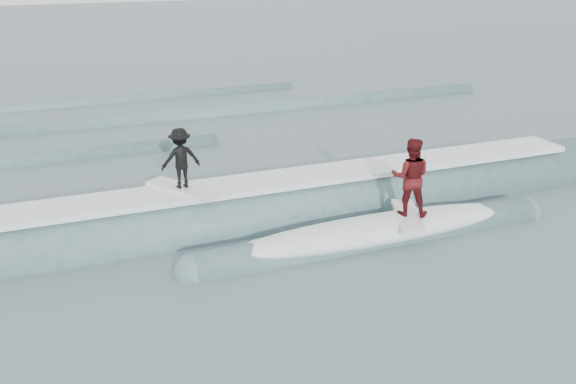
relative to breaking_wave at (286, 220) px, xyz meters
name	(u,v)px	position (x,y,z in m)	size (l,w,h in m)	color
ground	(412,362)	(-0.24, -6.43, -0.04)	(160.00, 160.00, 0.00)	#3E565A
breaking_wave	(286,220)	(0.00, 0.00, 0.00)	(23.79, 3.83, 2.09)	#3C6065
surfer_black	(181,162)	(-2.61, 0.29, 1.81)	(1.55, 1.97, 1.57)	silver
surfer_red	(410,180)	(2.43, -1.91, 1.41)	(1.28, 2.06, 2.02)	silver
far_swells	(105,128)	(-3.22, 11.23, -0.04)	(36.02, 8.65, 0.80)	#3C6065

